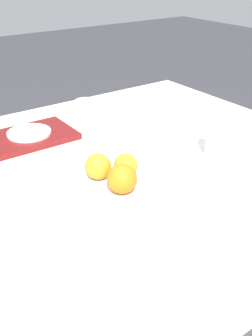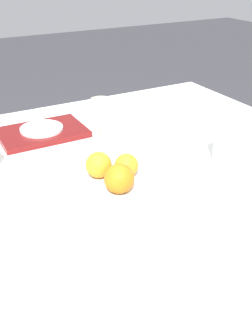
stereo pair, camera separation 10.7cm
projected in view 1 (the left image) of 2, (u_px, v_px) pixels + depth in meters
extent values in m
plane|color=#38383D|center=(100.00, 301.00, 1.64)|extent=(12.00, 12.00, 0.00)
cube|color=white|center=(97.00, 234.00, 1.47)|extent=(1.43, 0.91, 0.71)
cylinder|color=silver|center=(126.00, 181.00, 1.09)|extent=(0.27, 0.27, 0.01)
torus|color=silver|center=(126.00, 179.00, 1.09)|extent=(0.27, 0.27, 0.01)
sphere|color=orange|center=(126.00, 165.00, 1.09)|extent=(0.07, 0.07, 0.07)
sphere|color=orange|center=(122.00, 179.00, 1.01)|extent=(0.08, 0.08, 0.08)
sphere|color=orange|center=(98.00, 166.00, 1.07)|extent=(0.07, 0.07, 0.07)
cylinder|color=silver|center=(217.00, 139.00, 1.22)|extent=(0.07, 0.07, 0.11)
cube|color=maroon|center=(30.00, 137.00, 1.35)|extent=(0.30, 0.20, 0.02)
cylinder|color=white|center=(29.00, 133.00, 1.34)|extent=(0.15, 0.15, 0.01)
cylinder|color=beige|center=(86.00, 109.00, 1.52)|extent=(0.08, 0.08, 0.07)
cylinder|color=beige|center=(104.00, 138.00, 1.27)|extent=(0.09, 0.09, 0.08)
cube|color=silver|center=(171.00, 92.00, 1.80)|extent=(0.14, 0.10, 0.01)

